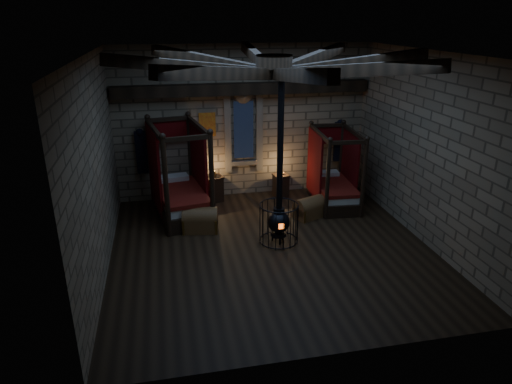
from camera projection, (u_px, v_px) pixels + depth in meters
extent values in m
cube|color=black|center=(272.00, 249.00, 10.19)|extent=(7.00, 7.00, 0.01)
cube|color=#847054|center=(243.00, 123.00, 12.63)|extent=(7.00, 0.02, 4.20)
cube|color=#847054|center=(333.00, 233.00, 6.23)|extent=(7.00, 0.02, 4.20)
cube|color=#847054|center=(96.00, 170.00, 8.77)|extent=(0.02, 7.00, 4.20)
cube|color=#847054|center=(426.00, 150.00, 10.09)|extent=(0.02, 7.00, 4.20)
cube|color=black|center=(274.00, 53.00, 8.67)|extent=(7.00, 7.00, 0.01)
cube|color=black|center=(244.00, 89.00, 12.12)|extent=(6.86, 0.35, 0.30)
cylinder|color=black|center=(274.00, 61.00, 8.72)|extent=(0.70, 0.70, 0.25)
cube|color=black|center=(244.00, 130.00, 12.65)|extent=(0.55, 0.04, 1.60)
cube|color=maroon|center=(207.00, 124.00, 12.40)|extent=(0.45, 0.03, 0.65)
cube|color=black|center=(142.00, 152.00, 12.19)|extent=(0.30, 0.10, 1.15)
cube|color=black|center=(339.00, 142.00, 13.24)|extent=(0.30, 0.10, 1.15)
cube|color=black|center=(182.00, 208.00, 11.84)|extent=(1.52, 2.40, 0.39)
cube|color=beige|center=(181.00, 197.00, 11.73)|extent=(1.36, 2.21, 0.24)
cube|color=maroon|center=(181.00, 192.00, 11.68)|extent=(1.43, 2.27, 0.11)
cube|color=beige|center=(174.00, 178.00, 12.35)|extent=(0.81, 0.50, 0.15)
cube|color=#590707|center=(169.00, 131.00, 12.16)|extent=(1.18, 0.25, 0.59)
cylinder|color=black|center=(166.00, 189.00, 10.37)|extent=(0.12, 0.12, 2.37)
cylinder|color=black|center=(151.00, 162.00, 12.24)|extent=(0.12, 0.12, 2.37)
cylinder|color=black|center=(212.00, 183.00, 10.73)|extent=(0.12, 0.12, 2.37)
cylinder|color=black|center=(190.00, 158.00, 12.60)|extent=(0.12, 0.12, 2.37)
cube|color=#590707|center=(154.00, 169.00, 11.55)|extent=(0.33, 1.61, 2.10)
cube|color=#590707|center=(198.00, 164.00, 11.94)|extent=(0.33, 1.61, 2.10)
cube|color=black|center=(333.00, 198.00, 12.56)|extent=(1.14, 2.00, 0.33)
cube|color=beige|center=(334.00, 189.00, 12.46)|extent=(1.02, 1.84, 0.20)
cube|color=maroon|center=(334.00, 185.00, 12.42)|extent=(1.08, 1.89, 0.09)
cube|color=beige|center=(327.00, 173.00, 13.04)|extent=(0.67, 0.37, 0.13)
cube|color=#590707|center=(327.00, 135.00, 12.88)|extent=(1.02, 0.12, 0.51)
cylinder|color=black|center=(328.00, 181.00, 11.33)|extent=(0.10, 0.10, 2.05)
cylinder|color=black|center=(310.00, 159.00, 13.05)|extent=(0.10, 0.10, 2.05)
cylinder|color=black|center=(364.00, 180.00, 11.45)|extent=(0.10, 0.10, 2.05)
cylinder|color=black|center=(341.00, 158.00, 13.16)|extent=(0.10, 0.10, 2.05)
cube|color=#590707|center=(315.00, 165.00, 12.43)|extent=(0.16, 1.40, 1.81)
cube|color=#590707|center=(349.00, 163.00, 12.55)|extent=(0.16, 1.40, 1.81)
cube|color=brown|center=(200.00, 224.00, 11.00)|extent=(0.91, 0.64, 0.35)
cylinder|color=brown|center=(200.00, 217.00, 10.94)|extent=(0.91, 0.64, 0.51)
cube|color=olive|center=(184.00, 224.00, 10.98)|extent=(0.13, 0.53, 0.37)
cube|color=olive|center=(217.00, 224.00, 11.01)|extent=(0.13, 0.53, 0.37)
cube|color=brown|center=(309.00, 211.00, 11.74)|extent=(0.88, 0.73, 0.32)
cylinder|color=brown|center=(310.00, 206.00, 11.68)|extent=(0.88, 0.73, 0.46)
cube|color=olive|center=(299.00, 215.00, 11.55)|extent=(0.23, 0.46, 0.33)
cube|color=olive|center=(320.00, 208.00, 11.92)|extent=(0.23, 0.46, 0.33)
cube|color=black|center=(215.00, 189.00, 12.71)|extent=(0.50, 0.48, 0.69)
cube|color=black|center=(214.00, 177.00, 12.58)|extent=(0.55, 0.53, 0.04)
cylinder|color=olive|center=(214.00, 174.00, 12.54)|extent=(0.10, 0.10, 0.16)
cube|color=black|center=(281.00, 186.00, 13.01)|extent=(0.43, 0.41, 0.64)
cube|color=black|center=(281.00, 175.00, 12.89)|extent=(0.47, 0.45, 0.04)
cube|color=brown|center=(281.00, 173.00, 12.87)|extent=(0.18, 0.14, 0.05)
cylinder|color=black|center=(279.00, 234.00, 10.46)|extent=(0.36, 0.36, 0.09)
sphere|color=black|center=(279.00, 222.00, 10.35)|extent=(0.51, 0.51, 0.51)
cylinder|color=black|center=(279.00, 211.00, 10.25)|extent=(0.25, 0.25, 0.13)
cube|color=#FF5914|center=(281.00, 226.00, 10.12)|extent=(0.13, 0.02, 0.13)
cylinder|color=black|center=(280.00, 139.00, 9.65)|extent=(0.14, 0.14, 3.23)
torus|color=black|center=(278.00, 240.00, 10.51)|extent=(0.90, 0.90, 0.03)
torus|color=black|center=(279.00, 205.00, 10.20)|extent=(0.90, 0.90, 0.03)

